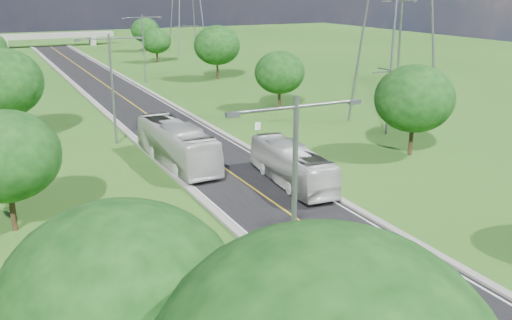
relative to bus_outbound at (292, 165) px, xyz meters
The scene contains 19 objects.
ground 32.36m from the bus_outbound, 95.22° to the left, with size 260.00×260.00×0.00m, color #285618.
road 38.33m from the bus_outbound, 94.40° to the left, with size 8.00×150.00×0.06m, color black.
curb_left 38.88m from the bus_outbound, 100.66° to the left, with size 0.50×150.00×0.22m, color gray.
curb_right 38.23m from the bus_outbound, 88.04° to the left, with size 0.50×150.00×0.22m, color gray.
speed_limit_sign 10.42m from the bus_outbound, 77.47° to the left, with size 0.55×0.09×2.40m.
overpass 112.23m from the bus_outbound, 91.50° to the left, with size 30.00×3.00×3.20m.
streetlight_near_left 18.70m from the bus_outbound, 119.48° to the right, with size 5.90×0.25×10.00m.
streetlight_mid_left 19.87m from the bus_outbound, 117.48° to the left, with size 5.90×0.25×10.00m.
streetlight_far_right 50.47m from the bus_outbound, 86.51° to the left, with size 5.90×0.25×10.00m.
tree_la 26.34m from the bus_outbound, 130.53° to the right, with size 7.14×7.14×8.30m.
tree_lb 19.20m from the bus_outbound, behind, with size 6.30×6.30×7.33m.
tree_lc 28.82m from the bus_outbound, 128.96° to the left, with size 7.56×7.56×8.79m.
tree_rb 13.68m from the bus_outbound, ahead, with size 6.72×6.72×7.82m.
tree_rc 27.17m from the bus_outbound, 63.50° to the left, with size 5.88×5.88×6.84m.
tree_rd 50.34m from the bus_outbound, 73.73° to the left, with size 7.14×7.14×8.30m.
tree_re 73.15m from the bus_outbound, 80.90° to the left, with size 5.46×5.46×6.35m.
tree_rf 93.46m from the bus_outbound, 80.72° to the left, with size 6.30×6.30×7.33m.
bus_outbound is the anchor object (origin of this frame).
bus_inbound 10.30m from the bus_outbound, 125.37° to the left, with size 2.84×12.14×3.38m, color silver.
Camera 1 is at (-16.90, -6.66, 14.05)m, focal length 40.00 mm.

